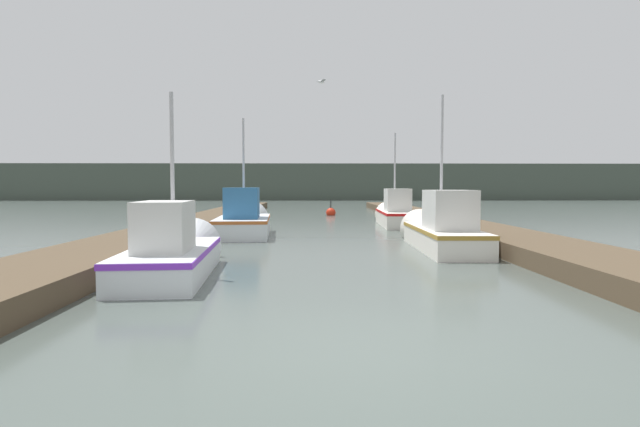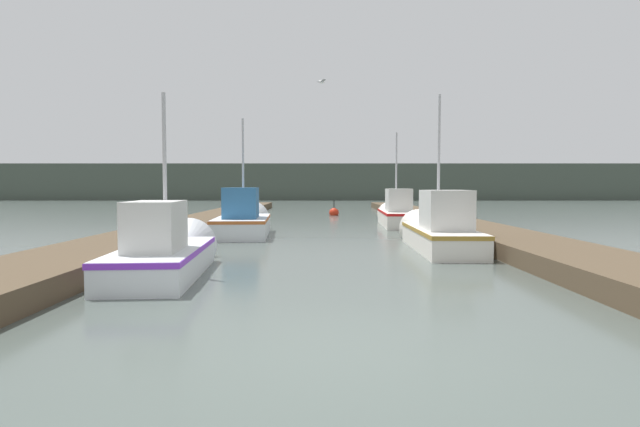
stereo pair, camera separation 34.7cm
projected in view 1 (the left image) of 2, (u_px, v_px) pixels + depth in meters
ground_plane at (356, 350)px, 5.40m from camera, size 200.00×200.00×0.00m
dock_left at (200, 223)px, 21.27m from camera, size 2.24×40.00×0.42m
dock_right at (444, 222)px, 21.46m from camera, size 2.24×40.00×0.42m
distant_shore_ridge at (315, 182)px, 69.23m from camera, size 120.00×16.00×4.55m
fishing_boat_0 at (175, 251)px, 10.13m from camera, size 1.77×4.85×4.03m
fishing_boat_1 at (439, 230)px, 14.29m from camera, size 1.53×5.74×4.68m
fishing_boat_2 at (245, 220)px, 18.23m from camera, size 2.06×5.30×4.69m
fishing_boat_3 at (394, 213)px, 22.65m from camera, size 1.52×5.81×4.46m
mooring_piling_0 at (441, 217)px, 18.31m from camera, size 0.32×0.32×1.26m
mooring_piling_1 at (176, 227)px, 13.50m from camera, size 0.24×0.24×1.31m
channel_buoy at (331, 213)px, 30.14m from camera, size 0.58×0.58×1.08m
seagull_lead at (321, 82)px, 19.50m from camera, size 0.37×0.54×0.12m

